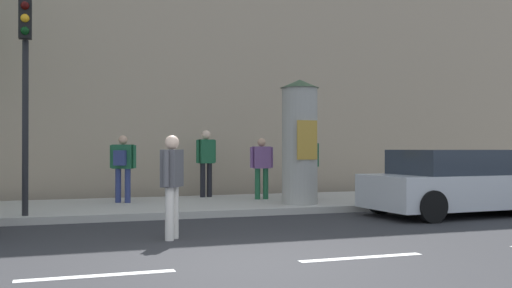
{
  "coord_description": "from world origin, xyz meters",
  "views": [
    {
      "loc": [
        -2.25,
        -7.05,
        1.47
      ],
      "look_at": [
        0.92,
        2.0,
        1.53
      ],
      "focal_mm": 41.82,
      "sensor_mm": 36.0,
      "label": 1
    }
  ],
  "objects": [
    {
      "name": "pedestrian_with_bag",
      "position": [
        -0.37,
        2.4,
        0.98
      ],
      "size": [
        0.43,
        0.53,
        1.67
      ],
      "color": "silver",
      "rests_on": "ground_plane"
    },
    {
      "name": "pedestrian_in_red_top",
      "position": [
        4.15,
        6.94,
        1.15
      ],
      "size": [
        0.45,
        0.66,
        1.66
      ],
      "color": "#4C4C51",
      "rests_on": "sidewalk_curb"
    },
    {
      "name": "building_backdrop",
      "position": [
        0.0,
        12.0,
        5.48
      ],
      "size": [
        36.0,
        5.0,
        10.96
      ],
      "primitive_type": "cube",
      "color": "tan",
      "rests_on": "ground_plane"
    },
    {
      "name": "pedestrian_with_backpack",
      "position": [
        1.75,
        8.44,
        1.2
      ],
      "size": [
        0.57,
        0.32,
        1.79
      ],
      "color": "black",
      "rests_on": "sidewalk_curb"
    },
    {
      "name": "pedestrian_near_pole",
      "position": [
        -0.56,
        7.51,
        1.12
      ],
      "size": [
        0.59,
        0.52,
        1.62
      ],
      "color": "navy",
      "rests_on": "sidewalk_curb"
    },
    {
      "name": "pedestrian_in_dark_shirt",
      "position": [
        2.93,
        7.32,
        1.06
      ],
      "size": [
        0.61,
        0.27,
        1.57
      ],
      "color": "#1E5938",
      "rests_on": "sidewalk_curb"
    },
    {
      "name": "poster_column",
      "position": [
        3.35,
        5.83,
        1.63
      ],
      "size": [
        0.92,
        0.92,
        2.93
      ],
      "color": "#9E9B93",
      "rests_on": "sidewalk_curb"
    },
    {
      "name": "traffic_light",
      "position": [
        -2.67,
        5.24,
        2.96
      ],
      "size": [
        0.24,
        0.45,
        4.16
      ],
      "color": "black",
      "rests_on": "sidewalk_curb"
    },
    {
      "name": "lane_markings",
      "position": [
        -0.0,
        0.0,
        0.0
      ],
      "size": [
        25.8,
        0.16,
        0.01
      ],
      "color": "silver",
      "rests_on": "ground_plane"
    },
    {
      "name": "parked_car_silver",
      "position": [
        6.2,
        3.76,
        0.69
      ],
      "size": [
        4.26,
        2.14,
        1.43
      ],
      "color": "silver",
      "rests_on": "ground_plane"
    },
    {
      "name": "ground_plane",
      "position": [
        0.0,
        0.0,
        0.0
      ],
      "size": [
        80.0,
        80.0,
        0.0
      ],
      "primitive_type": "plane",
      "color": "#2B2B2D"
    },
    {
      "name": "sidewalk_curb",
      "position": [
        0.0,
        7.0,
        0.07
      ],
      "size": [
        36.0,
        4.0,
        0.15
      ],
      "primitive_type": "cube",
      "color": "#B2ADA3",
      "rests_on": "ground_plane"
    }
  ]
}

